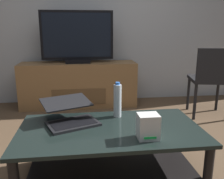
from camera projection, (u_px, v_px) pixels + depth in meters
ground_plane at (128, 179)px, 1.81m from camera, size 7.68×7.68×0.00m
back_wall at (101, 6)px, 3.54m from camera, size 6.40×0.12×2.80m
coffee_table at (110, 144)px, 1.74m from camera, size 1.27×0.69×0.41m
media_cabinet at (79, 84)px, 3.45m from camera, size 1.60×0.43×0.62m
television at (77, 38)px, 3.27m from camera, size 0.97×0.20×0.69m
dining_chair at (211, 77)px, 2.96m from camera, size 0.52×0.52×0.87m
laptop at (70, 115)px, 1.80m from camera, size 0.47×0.48×0.16m
router_box at (148, 126)px, 1.53m from camera, size 0.13×0.12×0.16m
water_bottle_near at (117, 101)px, 1.90m from camera, size 0.06×0.06×0.28m
cell_phone at (155, 117)px, 1.90m from camera, size 0.10×0.15×0.01m
tv_remote at (150, 124)px, 1.75m from camera, size 0.05×0.16×0.02m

